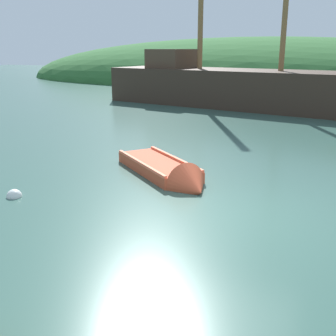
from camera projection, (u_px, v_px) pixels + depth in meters
name	position (u px, v px, depth m)	size (l,w,h in m)	color
ground_plane	(240.00, 214.00, 8.21)	(120.00, 120.00, 0.00)	#33564C
shore_hill	(260.00, 81.00, 41.63)	(52.59, 22.59, 8.60)	#2D602D
sailing_ship	(231.00, 92.00, 23.50)	(17.59, 6.92, 12.26)	#38281E
rowboat_near_dock	(169.00, 175.00, 10.49)	(3.47, 3.19, 1.05)	#C64C2D
buoy_white	(14.00, 197.00, 9.18)	(0.34, 0.34, 0.34)	white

